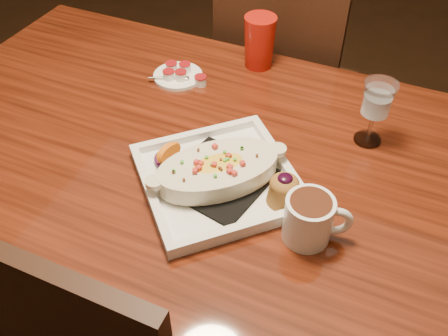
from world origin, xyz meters
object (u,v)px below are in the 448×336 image
at_px(table, 203,174).
at_px(chair_far, 282,89).
at_px(plate, 222,175).
at_px(goblet, 377,102).
at_px(saucer, 177,74).
at_px(coffee_mug, 310,218).
at_px(red_tumbler, 259,42).

distance_m(table, chair_far, 0.65).
height_order(plate, goblet, goblet).
bearing_deg(goblet, plate, -132.79).
bearing_deg(saucer, coffee_mug, -37.92).
height_order(chair_far, plate, chair_far).
distance_m(table, goblet, 0.44).
distance_m(plate, saucer, 0.43).
distance_m(table, plate, 0.19).
height_order(saucer, red_tumbler, red_tumbler).
bearing_deg(saucer, plate, -48.97).
xyz_separation_m(table, coffee_mug, (0.31, -0.16, 0.15)).
bearing_deg(plate, goblet, 2.54).
bearing_deg(red_tumbler, chair_far, 89.31).
bearing_deg(table, saucer, 129.29).
bearing_deg(coffee_mug, saucer, 122.84).
height_order(chair_far, red_tumbler, chair_far).
bearing_deg(coffee_mug, plate, 145.01).
xyz_separation_m(chair_far, coffee_mug, (0.31, -0.79, 0.30)).
bearing_deg(red_tumbler, saucer, -140.11).
distance_m(plate, red_tumbler, 0.48).
relative_size(coffee_mug, red_tumbler, 0.88).
distance_m(table, saucer, 0.31).
bearing_deg(coffee_mug, goblet, 63.12).
height_order(coffee_mug, red_tumbler, red_tumbler).
relative_size(chair_far, coffee_mug, 7.21).
bearing_deg(red_tumbler, table, -89.52).
bearing_deg(table, red_tumbler, 90.48).
bearing_deg(plate, table, 90.01).
xyz_separation_m(chair_far, saucer, (-0.18, -0.41, 0.25)).
bearing_deg(red_tumbler, coffee_mug, -59.83).
relative_size(coffee_mug, goblet, 0.81).
height_order(coffee_mug, saucer, coffee_mug).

